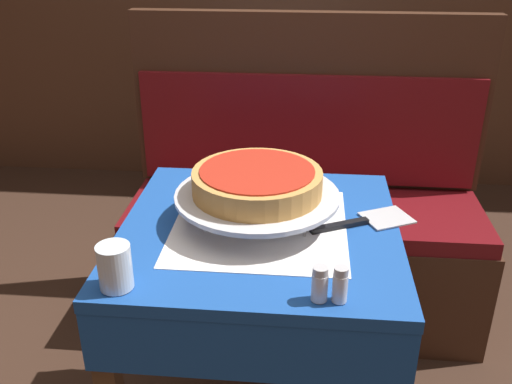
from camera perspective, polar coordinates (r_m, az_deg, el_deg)
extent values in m
cube|color=#194799|center=(1.43, 0.37, -3.98)|extent=(0.69, 0.69, 0.03)
cube|color=white|center=(1.42, 0.37, -3.42)|extent=(0.43, 0.43, 0.00)
cube|color=#194799|center=(1.48, 0.36, -7.04)|extent=(0.69, 0.69, 0.15)
cube|color=#4C331E|center=(1.94, -8.15, -8.78)|extent=(0.05, 0.05, 0.73)
cube|color=#4C331E|center=(1.90, 10.67, -9.69)|extent=(0.05, 0.05, 0.73)
cube|color=#194799|center=(2.93, 2.29, 11.74)|extent=(0.67, 0.67, 0.03)
cube|color=white|center=(2.93, 2.29, 12.05)|extent=(0.42, 0.42, 0.00)
cube|color=#194799|center=(2.95, 2.27, 10.46)|extent=(0.67, 0.67, 0.11)
cube|color=#4C331E|center=(2.80, -4.34, 2.77)|extent=(0.05, 0.05, 0.73)
cube|color=#4C331E|center=(2.77, 8.01, 2.30)|extent=(0.05, 0.05, 0.73)
cube|color=#4C331E|center=(3.35, -2.69, 6.72)|extent=(0.05, 0.05, 0.73)
cube|color=#4C331E|center=(3.33, 7.66, 6.36)|extent=(0.05, 0.05, 0.73)
cube|color=#3D2316|center=(2.26, 4.64, -7.50)|extent=(1.33, 0.48, 0.43)
cube|color=#600F14|center=(2.14, 4.87, -1.96)|extent=(1.30, 0.47, 0.06)
cube|color=#3D2316|center=(2.20, 5.31, 8.96)|extent=(1.33, 0.06, 0.66)
cube|color=#600F14|center=(2.19, 5.20, 6.16)|extent=(1.28, 0.02, 0.42)
cylinder|color=#ADADB2|center=(1.56, 0.58, 0.58)|extent=(0.01, 0.01, 0.06)
cylinder|color=#ADADB2|center=(1.39, -5.13, -2.86)|extent=(0.01, 0.01, 0.06)
cylinder|color=#ADADB2|center=(1.37, 4.90, -3.31)|extent=(0.01, 0.01, 0.06)
cylinder|color=#ADADB2|center=(1.42, 0.11, -0.80)|extent=(0.28, 0.28, 0.01)
cylinder|color=silver|center=(1.42, 0.11, -0.59)|extent=(0.40, 0.40, 0.01)
cylinder|color=silver|center=(1.42, 0.11, -0.30)|extent=(0.41, 0.41, 0.01)
cylinder|color=#C68E47|center=(1.40, 0.11, 0.97)|extent=(0.32, 0.32, 0.06)
cylinder|color=#B22819|center=(1.39, 0.11, 2.12)|extent=(0.28, 0.28, 0.01)
cube|color=#BCBCC1|center=(1.49, 12.95, -2.52)|extent=(0.15, 0.14, 0.00)
cube|color=black|center=(1.42, 8.34, -3.33)|extent=(0.15, 0.09, 0.01)
cylinder|color=silver|center=(1.21, -13.93, -7.26)|extent=(0.07, 0.07, 0.10)
cylinder|color=silver|center=(1.15, 6.37, -9.42)|extent=(0.03, 0.03, 0.06)
cylinder|color=#B7B7BC|center=(1.13, 6.47, -7.84)|extent=(0.03, 0.03, 0.02)
cylinder|color=silver|center=(1.15, 8.38, -9.46)|extent=(0.03, 0.03, 0.06)
cylinder|color=#B7B7BC|center=(1.13, 8.51, -7.84)|extent=(0.03, 0.03, 0.02)
cube|color=black|center=(3.01, 2.20, 12.75)|extent=(0.13, 0.13, 0.03)
cylinder|color=black|center=(3.00, 2.23, 14.35)|extent=(0.01, 0.01, 0.14)
cylinder|color=#99194C|center=(3.04, 2.27, 14.20)|extent=(0.04, 0.04, 0.11)
cylinder|color=red|center=(2.98, 1.47, 13.98)|extent=(0.04, 0.04, 0.11)
cylinder|color=gold|center=(2.98, 2.93, 13.94)|extent=(0.04, 0.04, 0.11)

